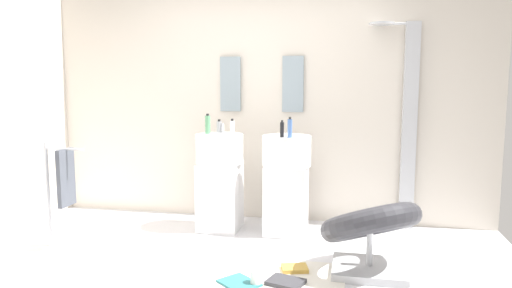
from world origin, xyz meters
TOP-DOWN VIEW (x-y plane):
  - ground_plane at (0.00, 0.00)m, footprint 4.80×3.60m
  - rear_partition at (0.00, 1.65)m, footprint 4.80×0.10m
  - pedestal_sink_left at (-0.33, 1.13)m, footprint 0.47×0.47m
  - pedestal_sink_right at (0.33, 1.13)m, footprint 0.47×0.47m
  - vanity_mirror_left at (-0.33, 1.58)m, footprint 0.22×0.03m
  - vanity_mirror_right at (0.33, 1.58)m, footprint 0.22×0.03m
  - shower_column at (1.49, 1.53)m, footprint 0.49×0.24m
  - lounge_chair at (1.10, 0.27)m, footprint 1.10×1.10m
  - towel_rack at (-1.50, 0.27)m, footprint 0.37×0.22m
  - area_rug at (0.40, 0.00)m, footprint 1.05×0.79m
  - magazine_ochre at (0.53, 0.18)m, footprint 0.23×0.20m
  - magazine_teal at (0.17, -0.15)m, footprint 0.35×0.35m
  - magazine_charcoal at (0.50, -0.08)m, footprint 0.30×0.26m
  - coffee_mug at (0.29, -0.14)m, footprint 0.08×0.08m
  - soap_bottle_white at (-0.18, 1.05)m, footprint 0.04×0.04m
  - soap_bottle_blue at (0.38, 0.97)m, footprint 0.04×0.04m
  - soap_bottle_green at (-0.46, 1.15)m, footprint 0.05×0.05m
  - soap_bottle_black at (0.31, 1.01)m, footprint 0.04×0.04m
  - soap_bottle_grey at (-0.38, 1.27)m, footprint 0.05×0.05m

SIDE VIEW (x-z plane):
  - ground_plane at x=0.00m, z-range -0.04..0.00m
  - area_rug at x=0.40m, z-range 0.00..0.01m
  - magazine_teal at x=0.17m, z-range 0.01..0.03m
  - magazine_charcoal at x=0.50m, z-range 0.01..0.04m
  - magazine_ochre at x=0.53m, z-range 0.01..0.04m
  - coffee_mug at x=0.29m, z-range 0.01..0.12m
  - lounge_chair at x=1.10m, z-range 0.03..0.67m
  - pedestal_sink_left at x=-0.33m, z-range -0.02..1.05m
  - pedestal_sink_right at x=0.33m, z-range -0.02..1.05m
  - towel_rack at x=-1.50m, z-range 0.15..1.10m
  - soap_bottle_grey at x=-0.38m, z-range 0.95..1.09m
  - soap_bottle_black at x=0.31m, z-range 0.95..1.11m
  - soap_bottle_white at x=-0.18m, z-range 0.95..1.11m
  - soap_bottle_blue at x=0.38m, z-range 0.95..1.14m
  - soap_bottle_green at x=-0.46m, z-range 0.95..1.15m
  - shower_column at x=1.49m, z-range 0.05..2.10m
  - rear_partition at x=0.00m, z-range 0.00..2.60m
  - vanity_mirror_left at x=-0.33m, z-range 1.16..1.74m
  - vanity_mirror_right at x=0.33m, z-range 1.16..1.74m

